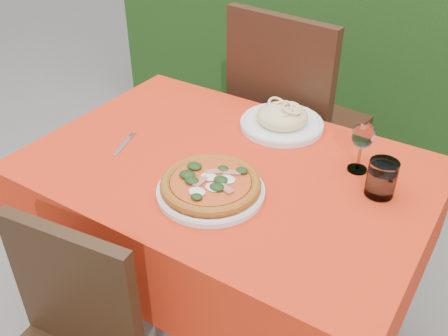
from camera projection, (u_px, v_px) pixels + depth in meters
The scene contains 8 objects.
ground at pixel (227, 319), 2.01m from camera, with size 60.00×60.00×0.00m, color #625D58.
dining_table at pixel (227, 201), 1.67m from camera, with size 1.26×0.86×0.75m.
chair_far at pixel (290, 114), 2.15m from camera, with size 0.53×0.53×1.07m.
pizza_plate at pixel (211, 186), 1.44m from camera, with size 0.36×0.36×0.06m.
pasta_plate at pixel (282, 120), 1.77m from camera, with size 0.30×0.30×0.08m.
water_glass at pixel (381, 180), 1.43m from camera, with size 0.08×0.08×0.11m.
wine_glass at pixel (363, 137), 1.49m from camera, with size 0.07×0.07×0.17m.
fork at pixel (123, 146), 1.67m from camera, with size 0.02×0.17×0.00m, color silver.
Camera 1 is at (0.71, -1.12, 1.63)m, focal length 40.00 mm.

